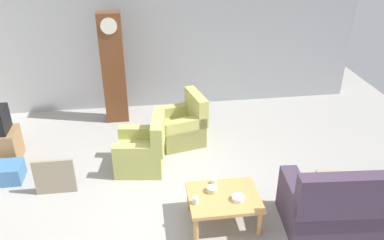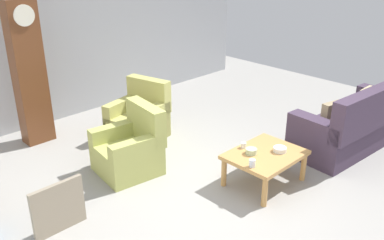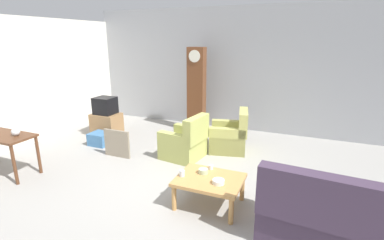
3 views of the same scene
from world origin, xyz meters
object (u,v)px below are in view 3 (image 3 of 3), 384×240
at_px(coffee_table_wood, 209,182).
at_px(grandfather_clock, 196,90).
at_px(bowl_shallow_green, 203,171).
at_px(cup_white_porcelain, 211,167).
at_px(couch_floral, 354,227).
at_px(tv_stand_cabinet, 107,124).
at_px(tv_crt, 105,106).
at_px(armchair_olive_far, 230,137).
at_px(glass_dome_cloche, 16,132).
at_px(framed_picture_leaning, 117,144).
at_px(bowl_white_stacked, 218,182).
at_px(console_table_dark, 1,140).
at_px(storage_box_blue, 100,139).
at_px(cup_blue_rimmed, 182,173).
at_px(armchair_olive_near, 185,144).

xyz_separation_m(coffee_table_wood, grandfather_clock, (-1.52, 3.27, 0.73)).
relative_size(grandfather_clock, bowl_shallow_green, 14.82).
bearing_deg(cup_white_porcelain, couch_floral, -17.44).
distance_m(grandfather_clock, cup_white_porcelain, 3.37).
xyz_separation_m(grandfather_clock, tv_stand_cabinet, (-1.96, -1.26, -0.82)).
relative_size(tv_crt, cup_white_porcelain, 6.76).
xyz_separation_m(armchair_olive_far, glass_dome_cloche, (-3.18, -2.62, 0.52)).
height_order(grandfather_clock, glass_dome_cloche, grandfather_clock).
height_order(armchair_olive_far, cup_white_porcelain, armchair_olive_far).
xyz_separation_m(framed_picture_leaning, bowl_white_stacked, (2.55, -1.07, 0.17)).
distance_m(coffee_table_wood, tv_crt, 4.04).
relative_size(console_table_dark, bowl_shallow_green, 8.77).
distance_m(glass_dome_cloche, bowl_shallow_green, 3.40).
xyz_separation_m(coffee_table_wood, cup_white_porcelain, (-0.08, 0.29, 0.10)).
xyz_separation_m(couch_floral, coffee_table_wood, (-1.85, 0.31, 0.02)).
height_order(grandfather_clock, tv_crt, grandfather_clock).
bearing_deg(tv_crt, coffee_table_wood, -29.98).
bearing_deg(storage_box_blue, tv_stand_cabinet, 115.19).
distance_m(grandfather_clock, storage_box_blue, 2.69).
bearing_deg(grandfather_clock, bowl_white_stacked, -63.42).
bearing_deg(storage_box_blue, console_table_dark, -109.42).
height_order(armchair_olive_far, tv_crt, tv_crt).
height_order(tv_stand_cabinet, framed_picture_leaning, framed_picture_leaning).
bearing_deg(framed_picture_leaning, glass_dome_cloche, -128.95).
xyz_separation_m(framed_picture_leaning, glass_dome_cloche, (-1.10, -1.36, 0.53)).
bearing_deg(cup_white_porcelain, armchair_olive_far, 96.47).
bearing_deg(bowl_shallow_green, cup_white_porcelain, 70.54).
distance_m(armchair_olive_far, coffee_table_wood, 2.25).
bearing_deg(framed_picture_leaning, storage_box_blue, 151.84).
bearing_deg(cup_blue_rimmed, armchair_olive_far, 87.58).
xyz_separation_m(armchair_olive_near, bowl_white_stacked, (1.22, -1.58, 0.16)).
bearing_deg(cup_white_porcelain, cup_blue_rimmed, -129.32).
bearing_deg(bowl_white_stacked, framed_picture_leaning, 157.29).
distance_m(grandfather_clock, tv_crt, 2.35).
height_order(storage_box_blue, cup_blue_rimmed, cup_blue_rimmed).
relative_size(couch_floral, framed_picture_leaning, 3.60).
distance_m(couch_floral, cup_blue_rimmed, 2.26).
relative_size(armchair_olive_far, console_table_dark, 0.72).
bearing_deg(storage_box_blue, tv_crt, 115.19).
xyz_separation_m(coffee_table_wood, cup_blue_rimmed, (-0.40, -0.10, 0.11)).
height_order(glass_dome_cloche, cup_white_porcelain, glass_dome_cloche).
relative_size(tv_stand_cabinet, cup_blue_rimmed, 7.08).
relative_size(coffee_table_wood, bowl_shallow_green, 6.48).
relative_size(grandfather_clock, storage_box_blue, 4.91).
bearing_deg(armchair_olive_far, armchair_olive_near, -134.61).
bearing_deg(cup_blue_rimmed, tv_crt, 145.68).
xyz_separation_m(cup_white_porcelain, cup_blue_rimmed, (-0.32, -0.39, 0.01)).
bearing_deg(couch_floral, tv_stand_cabinet, 156.47).
xyz_separation_m(storage_box_blue, cup_blue_rimmed, (2.79, -1.49, 0.34)).
bearing_deg(coffee_table_wood, console_table_dark, -173.38).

